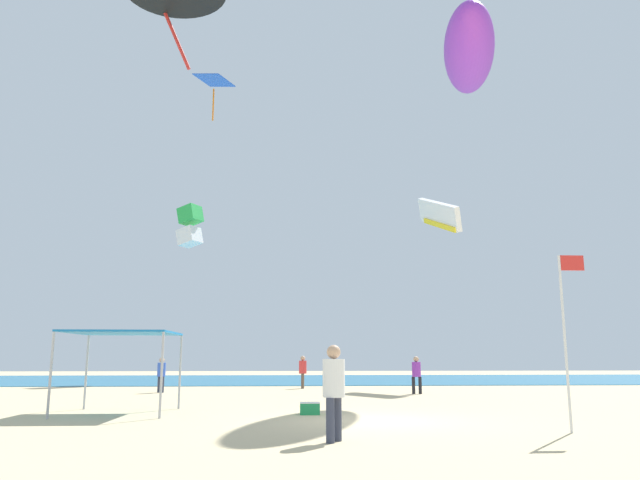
% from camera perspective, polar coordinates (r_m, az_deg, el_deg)
% --- Properties ---
extents(ground, '(110.00, 110.00, 0.10)m').
position_cam_1_polar(ground, '(16.58, 5.03, -16.61)').
color(ground, '#D1BA8C').
extents(ocean_strip, '(110.00, 19.89, 0.03)m').
position_cam_1_polar(ocean_strip, '(45.28, -0.42, -12.85)').
color(ocean_strip, '#1E6B93').
rests_on(ocean_strip, ground).
extents(canopy_tent, '(3.03, 3.13, 2.37)m').
position_cam_1_polar(canopy_tent, '(19.43, -17.86, -8.48)').
color(canopy_tent, '#B2B2B7').
rests_on(canopy_tent, ground).
extents(person_near_tent, '(0.44, 0.39, 1.65)m').
position_cam_1_polar(person_near_tent, '(28.32, 8.97, -12.03)').
color(person_near_tent, black).
rests_on(person_near_tent, ground).
extents(person_leftmost, '(0.44, 0.46, 1.87)m').
position_cam_1_polar(person_leftmost, '(12.46, 1.29, -13.30)').
color(person_leftmost, '#33384C').
rests_on(person_leftmost, ground).
extents(person_central, '(0.38, 0.38, 1.59)m').
position_cam_1_polar(person_central, '(29.94, -14.56, -11.81)').
color(person_central, '#33384C').
rests_on(person_central, ground).
extents(person_rightmost, '(0.40, 0.45, 1.67)m').
position_cam_1_polar(person_rightmost, '(32.73, -1.62, -11.94)').
color(person_rightmost, brown).
rests_on(person_rightmost, ground).
extents(banner_flag, '(0.61, 0.06, 3.93)m').
position_cam_1_polar(banner_flag, '(15.00, 21.98, -7.32)').
color(banner_flag, silver).
rests_on(banner_flag, ground).
extents(cooler_box, '(0.57, 0.37, 0.35)m').
position_cam_1_polar(cooler_box, '(18.22, -0.96, -15.41)').
color(cooler_box, '#1E8C4C').
rests_on(cooler_box, ground).
extents(kite_diamond_blue, '(2.35, 2.37, 2.57)m').
position_cam_1_polar(kite_diamond_blue, '(35.72, -9.84, 14.26)').
color(kite_diamond_blue, blue).
extents(kite_parafoil_white, '(1.59, 4.73, 2.89)m').
position_cam_1_polar(kite_parafoil_white, '(35.57, 11.01, 2.32)').
color(kite_parafoil_white, white).
extents(kite_inflatable_purple, '(5.15, 8.68, 3.40)m').
position_cam_1_polar(kite_inflatable_purple, '(31.75, 13.70, 16.72)').
color(kite_inflatable_purple, purple).
extents(kite_box_green, '(1.90, 1.81, 2.90)m').
position_cam_1_polar(kite_box_green, '(43.14, -12.02, 1.30)').
color(kite_box_green, green).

